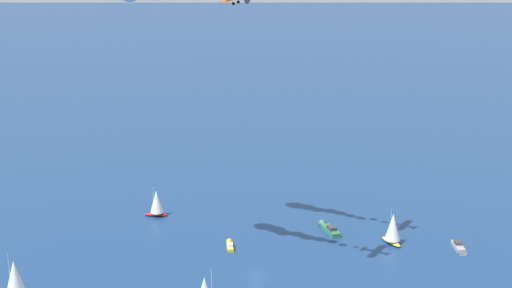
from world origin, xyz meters
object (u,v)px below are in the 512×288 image
Objects in this scene: motorboat_trailing at (459,248)px; sailboat_outer_ring_a at (156,203)px; motorboat_near_centre at (329,229)px; motorboat_outer_ring_c at (230,245)px; sailboat_far_stbd at (15,286)px; sailboat_outer_ring_b at (393,229)px.

sailboat_outer_ring_a is at bearing -94.40° from motorboat_trailing.
motorboat_near_centre is 1.47× the size of motorboat_outer_ring_c.
motorboat_outer_ring_c is (15.97, 24.38, -3.29)m from sailboat_outer_ring_a.
sailboat_far_stbd is 2.03× the size of motorboat_outer_ring_c.
sailboat_far_stbd is 87.02m from sailboat_outer_ring_b.
sailboat_outer_ring_a is 1.36× the size of motorboat_outer_ring_c.
sailboat_outer_ring_b is at bearing -91.35° from motorboat_trailing.
sailboat_far_stbd reaches higher than sailboat_outer_ring_a.
motorboat_near_centre is at bearing 88.96° from sailboat_outer_ring_a.
sailboat_outer_ring_a is at bearing 170.95° from sailboat_far_stbd.
sailboat_outer_ring_a is (-55.47, 8.83, -1.83)m from sailboat_far_stbd.
sailboat_far_stbd is 56.20m from sailboat_outer_ring_a.
motorboat_trailing is at bearing 80.77° from motorboat_near_centre.
motorboat_trailing is 54.86m from motorboat_outer_ring_c.
sailboat_far_stbd reaches higher than sailboat_outer_ring_b.
sailboat_outer_ring_b is (-49.82, 71.34, -1.57)m from sailboat_far_stbd.
sailboat_outer_ring_b reaches higher than motorboat_trailing.
motorboat_near_centre is at bearing 134.63° from sailboat_far_stbd.
sailboat_outer_ring_b is 1.46× the size of motorboat_outer_ring_c.
motorboat_trailing is 0.88× the size of sailboat_outer_ring_b.
sailboat_outer_ring_b is at bearing 124.93° from sailboat_far_stbd.
motorboat_outer_ring_c is at bearing 56.78° from sailboat_outer_ring_a.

